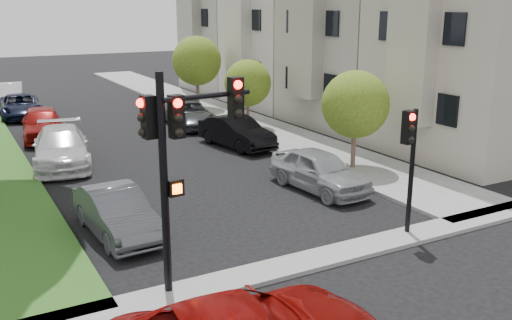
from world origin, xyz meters
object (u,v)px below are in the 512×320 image
small_tree_b (248,83)px  car_parked_8 (20,106)px  small_tree_c (197,61)px  traffic_signal_main (179,143)px  car_parked_6 (61,147)px  car_parked_7 (43,123)px  car_parked_1 (237,132)px  car_parked_2 (189,114)px  small_tree_a (355,104)px  traffic_signal_secondary (410,149)px  car_parked_5 (117,213)px  car_parked_9 (10,95)px  car_parked_0 (319,170)px

small_tree_b → car_parked_8: size_ratio=0.76×
small_tree_c → traffic_signal_main: traffic_signal_main is taller
car_parked_6 → car_parked_7: (0.12, 5.31, 0.03)m
car_parked_7 → car_parked_8: 6.55m
traffic_signal_main → car_parked_1: traffic_signal_main is taller
car_parked_8 → car_parked_2: bearing=-39.8°
small_tree_a → traffic_signal_main: (-9.60, -6.04, 0.84)m
small_tree_a → traffic_signal_main: size_ratio=0.79×
traffic_signal_main → traffic_signal_secondary: size_ratio=1.38×
small_tree_b → car_parked_5: 14.96m
traffic_signal_secondary → car_parked_9: 29.76m
traffic_signal_secondary → car_parked_6: bearing=119.7°
car_parked_0 → car_parked_5: car_parked_0 is taller
small_tree_c → car_parked_2: bearing=-118.6°
small_tree_a → car_parked_9: size_ratio=0.90×
car_parked_1 → small_tree_a: bearing=-76.4°
car_parked_5 → car_parked_6: car_parked_6 is taller
small_tree_a → small_tree_c: bearing=90.0°
small_tree_a → car_parked_6: bearing=147.9°
car_parked_5 → car_parked_6: size_ratio=0.78×
car_parked_7 → car_parked_9: bearing=98.2°
car_parked_0 → car_parked_7: size_ratio=0.91×
small_tree_c → car_parked_5: 20.41m
car_parked_2 → car_parked_6: bearing=-137.1°
small_tree_a → car_parked_0: bearing=-150.9°
car_parked_7 → car_parked_1: bearing=-31.6°
car_parked_2 → car_parked_0: bearing=-80.2°
car_parked_2 → car_parked_5: 15.11m
traffic_signal_secondary → car_parked_8: 25.29m
small_tree_b → car_parked_0: (-2.66, -10.35, -1.71)m
car_parked_0 → car_parked_8: 20.95m
traffic_signal_main → traffic_signal_secondary: (6.65, -0.04, -0.93)m
small_tree_a → car_parked_6: size_ratio=0.75×
small_tree_b → car_parked_8: 13.79m
traffic_signal_secondary → car_parked_7: 19.04m
traffic_signal_main → car_parked_6: size_ratio=0.96×
small_tree_a → traffic_signal_main: traffic_signal_main is taller
traffic_signal_main → car_parked_7: traffic_signal_main is taller
traffic_signal_secondary → car_parked_8: size_ratio=0.75×
car_parked_6 → car_parked_7: 5.31m
car_parked_6 → car_parked_8: car_parked_6 is taller
small_tree_a → car_parked_9: small_tree_a is taller
car_parked_1 → car_parked_8: 14.73m
car_parked_1 → traffic_signal_main: bearing=-131.1°
small_tree_a → car_parked_6: (-10.00, 6.26, -1.87)m
car_parked_8 → car_parked_7: bearing=-84.9°
car_parked_2 → car_parked_6: (-7.53, -4.73, 0.08)m
small_tree_c → car_parked_1: (-2.34, -9.95, -2.32)m
car_parked_5 → car_parked_6: bearing=86.2°
small_tree_c → car_parked_6: size_ratio=0.87×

